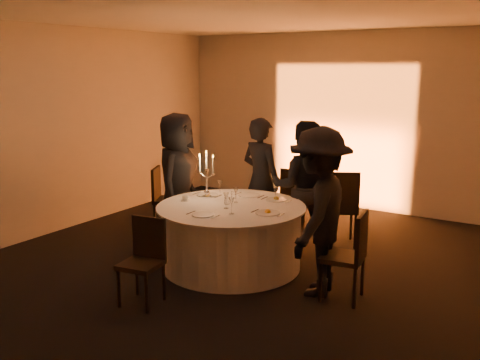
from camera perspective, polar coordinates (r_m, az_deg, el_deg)
The scene contains 29 objects.
floor at distance 6.67m, azimuth -0.92°, elevation -9.16°, with size 7.00×7.00×0.00m, color black.
ceiling at distance 6.25m, azimuth -1.01°, elevation 17.43°, with size 7.00×7.00×0.00m, color white.
wall_back at distance 9.40m, azimuth 10.74°, elevation 6.24°, with size 7.00×7.00×0.00m, color #B7B1AA.
wall_left at distance 8.29m, azimuth -18.74°, elevation 5.08°, with size 7.00×7.00×0.00m, color #B7B1AA.
uplighter_fixture at distance 9.38m, azimuth 9.73°, elevation -2.74°, with size 0.25×0.12×0.10m, color black.
banquet_table at distance 6.54m, azimuth -0.93°, elevation -6.02°, with size 1.80×1.80×0.77m.
chair_left at distance 8.06m, azimuth -8.15°, elevation -1.58°, with size 0.55×0.55×0.95m.
chair_back_left at distance 7.98m, azimuth 6.00°, elevation -1.68°, with size 0.41×0.41×0.94m.
chair_back_right at distance 7.33m, azimuth 10.65°, elevation -2.51°, with size 0.63×0.63×1.06m.
chair_right at distance 5.69m, azimuth 11.69°, elevation -7.45°, with size 0.47×0.47×0.96m.
chair_front at distance 5.65m, azimuth -10.16°, elevation -7.96°, with size 0.44×0.44×0.89m.
guest_left at distance 7.34m, azimuth -6.70°, elevation 0.10°, with size 0.88×0.58×1.81m, color black.
guest_back_left at distance 7.49m, azimuth 2.24°, elevation 0.09°, with size 0.63×0.41×1.73m, color black.
guest_back_right at distance 7.02m, azimuth 6.75°, elevation -0.75°, with size 0.84×0.66×1.74m, color black.
guest_right at distance 5.71m, azimuth 8.41°, elevation -3.39°, with size 1.17×0.67×1.81m, color black.
plate_left at distance 6.96m, azimuth -3.50°, elevation -1.50°, with size 0.36×0.28×0.08m.
plate_back_left at distance 6.93m, azimuth 1.00°, elevation -1.62°, with size 0.36×0.28×0.01m.
plate_back_right at distance 6.70m, azimuth 3.89°, elevation -2.02°, with size 0.35×0.26×0.08m.
plate_right at distance 6.10m, azimuth 2.98°, elevation -3.44°, with size 0.36×0.28×0.08m.
plate_front at distance 6.03m, azimuth -3.97°, elevation -3.72°, with size 0.36×0.25×0.01m.
coffee_cup at distance 6.70m, azimuth -5.86°, elevation -1.96°, with size 0.11×0.11×0.07m.
candelabra at distance 6.80m, azimuth -3.59°, elevation -0.12°, with size 0.26×0.12×0.61m.
wine_glass_a at distance 6.94m, azimuth -2.15°, elevation -0.50°, with size 0.07×0.07×0.19m.
wine_glass_b at distance 6.59m, azimuth 3.80°, elevation -1.19°, with size 0.07×0.07×0.19m.
wine_glass_c at distance 6.55m, azimuth -0.44°, elevation -1.25°, with size 0.07×0.07×0.19m.
wine_glass_d at distance 6.28m, azimuth -1.50°, elevation -1.84°, with size 0.07×0.07×0.19m.
wine_glass_e at distance 6.04m, azimuth -0.92°, elevation -2.38°, with size 0.07×0.07×0.19m.
tumbler_a at distance 6.49m, azimuth -1.40°, elevation -2.22°, with size 0.07×0.07×0.09m, color silver.
tumbler_b at distance 6.78m, azimuth -0.72°, elevation -1.60°, with size 0.07×0.07×0.09m, color silver.
Camera 1 is at (3.37, -5.23, 2.41)m, focal length 40.00 mm.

